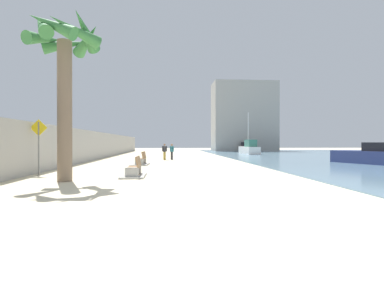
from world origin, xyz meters
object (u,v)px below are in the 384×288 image
object	(u,v)px
person_walking	(165,151)
person_standing	(172,151)
palm_tree	(65,58)
bench_near	(134,172)
pedestrian_sign	(39,140)
boat_nearest	(375,156)
boat_outer	(249,149)
bench_far	(141,162)
boat_mid_bay	(246,148)

from	to	relation	value
person_walking	person_standing	xyz separation A→B (m)	(0.69, 0.12, -0.02)
palm_tree	person_walking	distance (m)	16.45
palm_tree	bench_near	size ratio (longest dim) A/B	3.37
palm_tree	person_standing	xyz separation A→B (m)	(4.60, 15.51, -4.28)
pedestrian_sign	boat_nearest	bearing A→B (deg)	13.99
pedestrian_sign	boat_outer	bearing A→B (deg)	55.27
palm_tree	boat_nearest	bearing A→B (deg)	22.56
bench_far	boat_outer	distance (m)	23.55
bench_near	boat_outer	world-z (taller)	boat_outer
person_walking	bench_near	bearing A→B (deg)	-95.09
bench_near	bench_far	distance (m)	7.51
palm_tree	boat_outer	size ratio (longest dim) A/B	1.04
bench_near	boat_mid_bay	size ratio (longest dim) A/B	0.34
boat_nearest	boat_outer	distance (m)	20.70
person_walking	bench_far	bearing A→B (deg)	-104.20
bench_far	person_walking	xyz separation A→B (m)	(1.61, 6.35, 0.64)
person_standing	boat_outer	xyz separation A→B (m)	(11.04, 12.94, -0.07)
person_walking	person_standing	size ratio (longest dim) A/B	1.01
bench_near	person_walking	distance (m)	13.92
boat_nearest	pedestrian_sign	xyz separation A→B (m)	(-21.78, -5.43, 1.08)
person_standing	pedestrian_sign	size ratio (longest dim) A/B	0.54
bench_far	pedestrian_sign	bearing A→B (deg)	-125.40
bench_far	boat_mid_bay	bearing A→B (deg)	62.95
boat_nearest	boat_outer	world-z (taller)	boat_outer
palm_tree	bench_far	size ratio (longest dim) A/B	3.30
bench_near	bench_far	world-z (taller)	same
boat_nearest	boat_mid_bay	world-z (taller)	boat_mid_bay
person_standing	boat_mid_bay	world-z (taller)	boat_mid_bay
palm_tree	person_standing	world-z (taller)	palm_tree
boat_mid_bay	bench_far	bearing A→B (deg)	-117.05
boat_mid_bay	pedestrian_sign	xyz separation A→B (m)	(-20.69, -38.02, 1.07)
bench_near	boat_nearest	world-z (taller)	boat_nearest
palm_tree	bench_far	xyz separation A→B (m)	(2.30, 9.05, -4.91)
person_walking	pedestrian_sign	bearing A→B (deg)	-115.72
boat_nearest	boat_mid_bay	distance (m)	32.61
bench_near	person_standing	distance (m)	14.11
pedestrian_sign	person_standing	bearing A→B (deg)	62.02
palm_tree	boat_mid_bay	bearing A→B (deg)	65.59
person_walking	boat_outer	world-z (taller)	boat_outer
bench_far	pedestrian_sign	size ratio (longest dim) A/B	0.77
bench_far	person_standing	bearing A→B (deg)	70.45
boat_mid_bay	bench_near	bearing A→B (deg)	-111.97
bench_far	person_standing	size ratio (longest dim) A/B	1.42
bench_near	bench_far	xyz separation A→B (m)	(-0.37, 7.50, 0.00)
person_standing	boat_mid_bay	size ratio (longest dim) A/B	0.24
bench_far	boat_mid_bay	size ratio (longest dim) A/B	0.34
person_walking	person_standing	distance (m)	0.70
bench_near	person_standing	bearing A→B (deg)	82.16
bench_near	boat_mid_bay	distance (m)	42.24
bench_near	boat_nearest	bearing A→B (deg)	21.28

